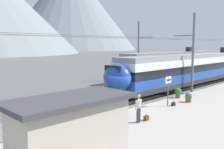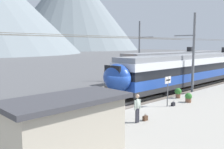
{
  "view_description": "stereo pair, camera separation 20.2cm",
  "coord_description": "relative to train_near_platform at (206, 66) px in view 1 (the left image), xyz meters",
  "views": [
    {
      "loc": [
        -14.25,
        -12.61,
        4.92
      ],
      "look_at": [
        0.93,
        2.81,
        2.31
      ],
      "focal_mm": 39.85,
      "sensor_mm": 36.0,
      "label": 1
    },
    {
      "loc": [
        -14.1,
        -12.75,
        4.92
      ],
      "look_at": [
        0.93,
        2.81,
        2.31
      ],
      "focal_mm": 39.85,
      "sensor_mm": 36.0,
      "label": 2
    }
  ],
  "objects": [
    {
      "name": "catenary_mast_far_side",
      "position": [
        -3.76,
        7.68,
        1.96
      ],
      "size": [
        45.1,
        2.46,
        8.04
      ],
      "color": "slate",
      "rests_on": "ground"
    },
    {
      "name": "train_near_platform",
      "position": [
        0.0,
        0.0,
        0.0
      ],
      "size": [
        33.46,
        2.89,
        4.27
      ],
      "color": "#2D2D30",
      "rests_on": "track_near"
    },
    {
      "name": "ground_plane",
      "position": [
        -15.86,
        -1.18,
        -2.23
      ],
      "size": [
        400.0,
        400.0,
        0.0
      ],
      "primitive_type": "plane",
      "color": "#565659"
    },
    {
      "name": "platform_slab",
      "position": [
        -15.86,
        -6.83,
        -2.04
      ],
      "size": [
        120.0,
        8.93,
        0.39
      ],
      "primitive_type": "cube",
      "color": "#A39E93",
      "rests_on": "ground"
    },
    {
      "name": "track_far",
      "position": [
        -15.86,
        5.68,
        -2.16
      ],
      "size": [
        120.0,
        3.0,
        0.28
      ],
      "color": "slate",
      "rests_on": "ground"
    },
    {
      "name": "handbag_near_sign",
      "position": [
        -14.14,
        -4.1,
        -1.71
      ],
      "size": [
        0.32,
        0.18,
        0.39
      ],
      "color": "black",
      "rests_on": "platform_slab"
    },
    {
      "name": "platform_shelter",
      "position": [
        -25.55,
        -7.24,
        -0.39
      ],
      "size": [
        4.17,
        2.07,
        2.85
      ],
      "color": "#B7AD99",
      "rests_on": "platform_slab"
    },
    {
      "name": "platform_sign",
      "position": [
        -14.58,
        -3.88,
        -0.22
      ],
      "size": [
        0.7,
        0.08,
        2.22
      ],
      "color": "#59595B",
      "rests_on": "platform_slab"
    },
    {
      "name": "potted_plant_by_shelter",
      "position": [
        -11.45,
        -2.88,
        -1.34
      ],
      "size": [
        0.58,
        0.58,
        0.86
      ],
      "color": "brown",
      "rests_on": "platform_slab"
    },
    {
      "name": "catenary_mast_mid",
      "position": [
        -7.44,
        -1.88,
        1.91
      ],
      "size": [
        45.1,
        2.33,
        7.96
      ],
      "color": "slate",
      "rests_on": "ground"
    },
    {
      "name": "handbag_beside_passenger",
      "position": [
        -18.47,
        -4.9,
        -1.69
      ],
      "size": [
        0.32,
        0.18,
        0.42
      ],
      "color": "#472D1E",
      "rests_on": "platform_slab"
    },
    {
      "name": "mountain_right_ridge",
      "position": [
        107.92,
        183.05,
        37.57
      ],
      "size": [
        124.16,
        124.16,
        79.6
      ],
      "primitive_type": "cone",
      "color": "slate",
      "rests_on": "ground"
    },
    {
      "name": "passenger_walking",
      "position": [
        -19.13,
        -4.83,
        -0.9
      ],
      "size": [
        0.53,
        0.22,
        1.69
      ],
      "color": "#383842",
      "rests_on": "platform_slab"
    },
    {
      "name": "track_near",
      "position": [
        -15.86,
        -0.0,
        -2.16
      ],
      "size": [
        120.0,
        3.0,
        0.28
      ],
      "color": "slate",
      "rests_on": "ground"
    },
    {
      "name": "train_far_track",
      "position": [
        2.12,
        5.68,
        -0.01
      ],
      "size": [
        23.91,
        3.01,
        4.27
      ],
      "color": "#2D2D30",
      "rests_on": "track_far"
    },
    {
      "name": "potted_plant_platform_edge",
      "position": [
        -12.25,
        -4.28,
        -1.44
      ],
      "size": [
        0.54,
        0.54,
        0.75
      ],
      "color": "brown",
      "rests_on": "platform_slab"
    }
  ]
}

